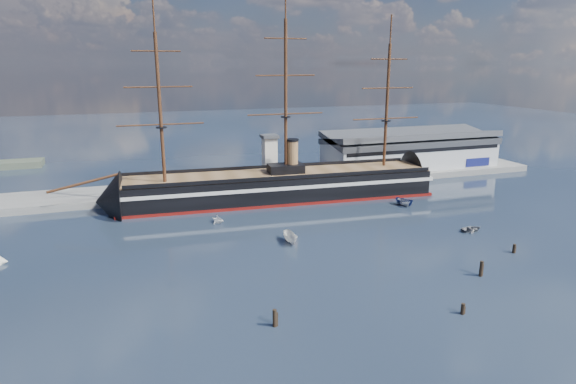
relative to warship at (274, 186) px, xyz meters
name	(u,v)px	position (x,y,z in m)	size (l,w,h in m)	color
ground	(296,220)	(-0.21, -20.00, -4.04)	(600.00, 600.00, 0.00)	#192332
quay	(288,184)	(9.79, 16.00, -4.04)	(180.00, 18.00, 2.00)	slate
warehouse	(410,150)	(57.79, 20.00, 3.95)	(63.00, 21.00, 11.60)	#B7BABC
quay_tower	(270,158)	(2.79, 13.00, 5.72)	(5.00, 5.00, 15.00)	silver
warship	(274,186)	(0.00, 0.00, 0.00)	(113.39, 22.17, 53.94)	black
motorboat_a	(291,243)	(-6.81, -34.64, -4.04)	(7.42, 2.72, 2.97)	silver
motorboat_c	(403,206)	(32.29, -17.70, -4.04)	(5.73, 2.10, 2.29)	white
motorboat_d	(218,223)	(-19.32, -15.58, -4.04)	(5.92, 2.57, 2.17)	white
motorboat_e	(472,231)	(36.27, -40.99, -4.04)	(3.33, 1.33, 1.55)	gray
motorboat_f	(404,206)	(32.50, -17.54, -4.04)	(6.51, 2.39, 2.60)	navy
piling_near_left	(275,326)	(-20.42, -66.62, -4.04)	(0.64, 0.64, 3.49)	black
piling_near_mid	(462,314)	(8.74, -72.64, -4.04)	(0.64, 0.64, 2.51)	black
piling_near_right	(480,276)	(21.07, -62.08, -4.04)	(0.64, 0.64, 3.71)	black
piling_far_right	(514,253)	(35.48, -54.97, -4.04)	(0.64, 0.64, 2.64)	black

